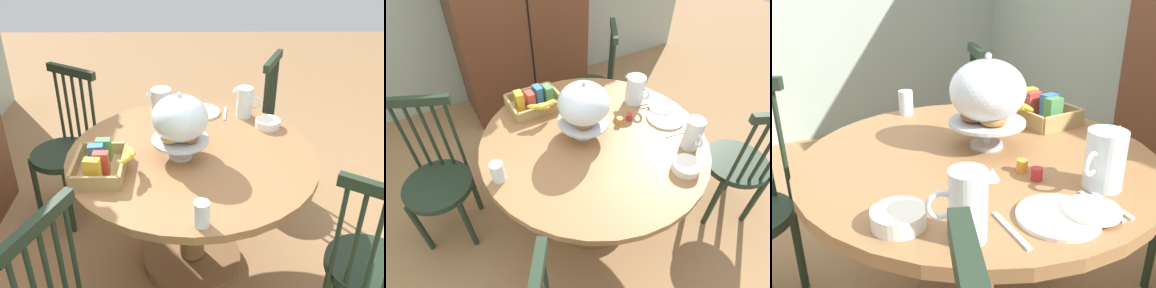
# 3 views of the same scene
# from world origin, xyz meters

# --- Properties ---
(ground_plane) EXTENTS (10.00, 10.00, 0.00)m
(ground_plane) POSITION_xyz_m (0.00, 0.00, 0.00)
(ground_plane) COLOR #997047
(dining_table) EXTENTS (1.25, 1.25, 0.74)m
(dining_table) POSITION_xyz_m (0.09, -0.03, 0.54)
(dining_table) COLOR olive
(dining_table) RESTS_ON ground_plane
(windsor_chair_by_cabinet) EXTENTS (0.46, 0.46, 0.97)m
(windsor_chair_by_cabinet) POSITION_xyz_m (-0.43, -0.79, 0.45)
(windsor_chair_by_cabinet) COLOR #1E2D1E
(windsor_chair_by_cabinet) RESTS_ON ground_plane
(windsor_chair_facing_door) EXTENTS (0.44, 0.44, 0.97)m
(windsor_chair_facing_door) POSITION_xyz_m (0.93, -0.43, 0.45)
(windsor_chair_facing_door) COLOR #1E2D1E
(windsor_chair_facing_door) RESTS_ON ground_plane
(windsor_chair_far_side) EXTENTS (0.45, 0.45, 0.97)m
(windsor_chair_far_side) POSITION_xyz_m (0.58, 0.76, 0.45)
(windsor_chair_far_side) COLOR #1E2D1E
(windsor_chair_far_side) RESTS_ON ground_plane
(pastry_stand_with_dome) EXTENTS (0.28, 0.28, 0.34)m
(pastry_stand_with_dome) POSITION_xyz_m (0.06, 0.03, 0.94)
(pastry_stand_with_dome) COLOR silver
(pastry_stand_with_dome) RESTS_ON dining_table
(orange_juice_pitcher) EXTENTS (0.09, 0.17, 0.18)m
(orange_juice_pitcher) POSITION_xyz_m (0.50, -0.33, 0.82)
(orange_juice_pitcher) COLOR silver
(orange_juice_pitcher) RESTS_ON dining_table
(milk_pitcher) EXTENTS (0.12, 0.20, 0.18)m
(milk_pitcher) POSITION_xyz_m (0.49, 0.14, 0.82)
(milk_pitcher) COLOR silver
(milk_pitcher) RESTS_ON dining_table
(cereal_basket) EXTENTS (0.32, 0.30, 0.12)m
(cereal_basket) POSITION_xyz_m (-0.08, 0.39, 0.79)
(cereal_basket) COLOR tan
(cereal_basket) RESTS_ON dining_table
(china_plate_large) EXTENTS (0.22, 0.22, 0.01)m
(china_plate_large) POSITION_xyz_m (0.55, -0.09, 0.75)
(china_plate_large) COLOR white
(china_plate_large) RESTS_ON dining_table
(china_plate_small) EXTENTS (0.15, 0.15, 0.01)m
(china_plate_small) POSITION_xyz_m (0.59, -0.01, 0.76)
(china_plate_small) COLOR white
(china_plate_small) RESTS_ON china_plate_large
(cereal_bowl) EXTENTS (0.14, 0.14, 0.04)m
(cereal_bowl) POSITION_xyz_m (0.37, -0.45, 0.76)
(cereal_bowl) COLOR white
(cereal_bowl) RESTS_ON dining_table
(drinking_glass) EXTENTS (0.06, 0.06, 0.11)m
(drinking_glass) POSITION_xyz_m (-0.46, -0.06, 0.80)
(drinking_glass) COLOR silver
(drinking_glass) RESTS_ON dining_table
(jam_jar_strawberry) EXTENTS (0.04, 0.04, 0.04)m
(jam_jar_strawberry) POSITION_xyz_m (0.36, 0.01, 0.76)
(jam_jar_strawberry) COLOR #B7282D
(jam_jar_strawberry) RESTS_ON dining_table
(jam_jar_apricot) EXTENTS (0.04, 0.04, 0.04)m
(jam_jar_apricot) POSITION_xyz_m (0.29, 0.01, 0.76)
(jam_jar_apricot) COLOR orange
(jam_jar_apricot) RESTS_ON dining_table
(table_knife) EXTENTS (0.17, 0.04, 0.01)m
(table_knife) POSITION_xyz_m (0.57, 0.05, 0.74)
(table_knife) COLOR silver
(table_knife) RESTS_ON dining_table
(dinner_fork) EXTENTS (0.17, 0.04, 0.01)m
(dinner_fork) POSITION_xyz_m (0.57, 0.08, 0.74)
(dinner_fork) COLOR silver
(dinner_fork) RESTS_ON dining_table
(soup_spoon) EXTENTS (0.17, 0.04, 0.01)m
(soup_spoon) POSITION_xyz_m (0.53, -0.23, 0.74)
(soup_spoon) COLOR silver
(soup_spoon) RESTS_ON dining_table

